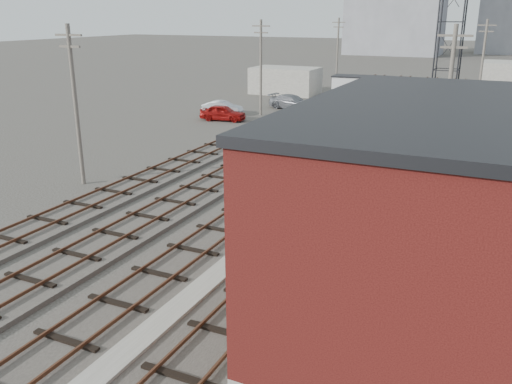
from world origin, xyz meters
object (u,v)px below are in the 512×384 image
Objects in this scene: signal_mast at (293,239)px; car_red at (223,113)px; switch_stand at (363,129)px; car_silver at (223,108)px; car_grey at (292,102)px; site_trailer at (362,88)px.

car_red is (-18.20, 28.79, -1.77)m from signal_mast.
switch_stand is 0.29× the size of car_silver.
signal_mast is at bearing -147.64° from car_grey.
car_silver is (-15.07, 3.94, 0.12)m from switch_stand.
signal_mast is 37.35m from car_silver.
switch_stand is 0.17× the size of site_trailer.
site_trailer is (-5.01, 18.75, 0.85)m from switch_stand.
signal_mast is 0.98× the size of car_red.
site_trailer is (-9.71, 46.45, -1.10)m from signal_mast.
signal_mast is 0.83× the size of car_grey.
car_grey is at bearing 111.42° from signal_mast.
car_grey reaches higher than car_silver.
signal_mast is at bearing -155.64° from car_red.
site_trailer is 10.27m from car_grey.
signal_mast is 28.17m from switch_stand.
car_grey is (-10.02, 9.81, 0.19)m from switch_stand.
car_grey is (-14.72, 37.51, -1.76)m from signal_mast.
car_red is 3.25m from car_silver.
signal_mast reaches higher than site_trailer.
car_grey reaches higher than switch_stand.
car_red is (-8.49, -17.66, -0.67)m from site_trailer.
switch_stand is at bearing -102.55° from car_red.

